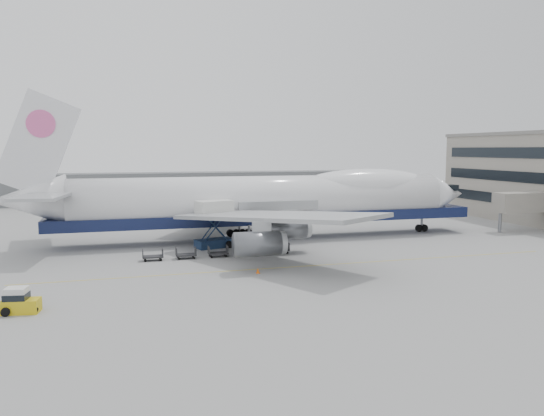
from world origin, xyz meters
name	(u,v)px	position (x,y,z in m)	size (l,w,h in m)	color
ground	(291,255)	(0.00, 0.00, 0.00)	(260.00, 260.00, 0.00)	gray
apron_line	(308,266)	(0.00, -6.00, 0.01)	(60.00, 0.15, 0.01)	gold
hangar	(161,187)	(-10.00, 70.00, 3.50)	(110.00, 8.00, 7.00)	slate
airliner	(269,199)	(0.64, 12.00, 5.62)	(67.00, 55.30, 19.98)	white
catering_truck	(214,221)	(-7.88, 7.73, 3.44)	(5.31, 4.29, 6.07)	#192B4B
baggage_tug	(19,302)	(-27.15, -15.42, 0.89)	(2.94, 1.89, 2.00)	gold
traffic_cone	(258,271)	(-6.12, -7.79, 0.27)	(0.38, 0.38, 0.57)	#EB5C0C
dolly_0	(153,256)	(-16.06, 1.53, 0.53)	(2.30, 1.35, 1.30)	#2D2D30
dolly_1	(186,254)	(-12.30, 1.53, 0.53)	(2.30, 1.35, 1.30)	#2D2D30
dolly_2	(218,252)	(-8.55, 1.53, 0.53)	(2.30, 1.35, 1.30)	#2D2D30
dolly_3	(249,251)	(-4.79, 1.53, 0.53)	(2.30, 1.35, 1.30)	#2D2D30
dolly_4	(279,249)	(-1.04, 1.53, 0.53)	(2.30, 1.35, 1.30)	#2D2D30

